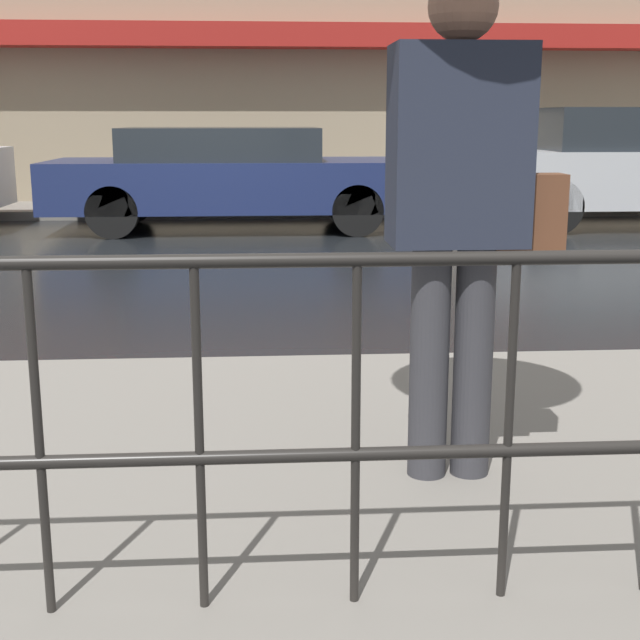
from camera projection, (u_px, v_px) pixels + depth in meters
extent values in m
plane|color=black|center=(223.00, 264.00, 8.69)|extent=(80.00, 80.00, 0.00)
cube|color=slate|center=(171.00, 466.00, 3.48)|extent=(28.00, 2.79, 0.12)
cube|color=slate|center=(235.00, 209.00, 13.32)|extent=(28.00, 1.65, 0.12)
cube|color=gold|center=(223.00, 263.00, 8.69)|extent=(25.20, 0.12, 0.01)
cube|color=gray|center=(232.00, 10.00, 13.62)|extent=(28.00, 0.30, 6.01)
cube|color=maroon|center=(232.00, 35.00, 13.30)|extent=(16.80, 0.55, 0.35)
cylinder|color=black|center=(110.00, 262.00, 2.15)|extent=(12.00, 0.04, 0.04)
cylinder|color=black|center=(121.00, 460.00, 2.26)|extent=(12.00, 0.04, 0.04)
cylinder|color=black|center=(39.00, 445.00, 2.24)|extent=(0.02, 0.02, 0.92)
cylinder|color=black|center=(199.00, 441.00, 2.26)|extent=(0.02, 0.02, 0.92)
cylinder|color=black|center=(356.00, 437.00, 2.29)|extent=(0.02, 0.02, 0.92)
cylinder|color=black|center=(508.00, 434.00, 2.32)|extent=(0.02, 0.02, 0.92)
cylinder|color=#333338|center=(429.00, 362.00, 3.15)|extent=(0.14, 0.14, 0.84)
cylinder|color=#333338|center=(473.00, 362.00, 3.16)|extent=(0.14, 0.14, 0.84)
cube|color=#232838|center=(458.00, 146.00, 2.99)|extent=(0.46, 0.27, 0.67)
sphere|color=#B0795F|center=(463.00, 6.00, 2.89)|extent=(0.23, 0.23, 0.23)
cylinder|color=#262628|center=(462.00, 30.00, 2.91)|extent=(0.02, 0.02, 0.74)
cube|color=brown|center=(528.00, 218.00, 3.06)|extent=(0.24, 0.12, 0.30)
cube|color=#19234C|center=(237.00, 184.00, 11.30)|extent=(4.68, 1.82, 0.61)
cube|color=#1E2328|center=(221.00, 144.00, 11.18)|extent=(2.43, 1.67, 0.40)
cylinder|color=black|center=(344.00, 199.00, 12.23)|extent=(0.62, 0.22, 0.62)
cylinder|color=black|center=(357.00, 210.00, 10.68)|extent=(0.62, 0.22, 0.62)
cylinder|color=black|center=(131.00, 200.00, 12.04)|extent=(0.62, 0.22, 0.62)
cylinder|color=black|center=(112.00, 212.00, 10.48)|extent=(0.62, 0.22, 0.62)
cube|color=#B2B5BA|center=(627.00, 177.00, 11.62)|extent=(3.93, 1.86, 0.70)
cube|color=#1E2328|center=(618.00, 129.00, 11.48)|extent=(2.04, 1.71, 0.53)
cylinder|color=black|center=(516.00, 196.00, 12.41)|extent=(0.67, 0.22, 0.67)
cylinder|color=black|center=(554.00, 207.00, 10.81)|extent=(0.67, 0.22, 0.67)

